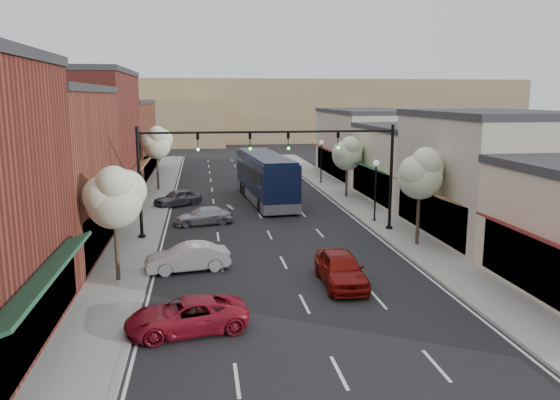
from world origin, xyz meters
name	(u,v)px	position (x,y,z in m)	size (l,w,h in m)	color
ground	(289,274)	(0.00, 0.00, 0.00)	(160.00, 160.00, 0.00)	black
sidewalk_left	(150,206)	(-8.40, 18.50, 0.07)	(2.80, 73.00, 0.15)	gray
sidewalk_right	(352,200)	(8.40, 18.50, 0.07)	(2.80, 73.00, 0.15)	gray
curb_left	(168,205)	(-7.00, 18.50, 0.07)	(0.25, 73.00, 0.17)	gray
curb_right	(336,201)	(7.00, 18.50, 0.07)	(0.25, 73.00, 0.17)	gray
bldg_left_midnear	(20,172)	(-14.23, 6.00, 4.66)	(10.14, 14.10, 9.40)	brown
bldg_left_midfar	(75,139)	(-14.24, 20.00, 5.40)	(10.14, 14.10, 10.90)	maroon
bldg_left_far	(108,139)	(-14.22, 36.00, 4.16)	(10.14, 18.10, 8.40)	brown
bldg_right_midnear	(489,175)	(13.72, 6.00, 3.91)	(9.14, 12.10, 7.90)	#B4AD9B
bldg_right_midfar	(415,164)	(13.70, 18.00, 3.17)	(9.14, 12.10, 6.40)	beige
bldg_right_far	(366,144)	(13.71, 32.00, 3.66)	(9.14, 16.10, 7.40)	#B4AD9B
hill_far	(220,110)	(0.00, 90.00, 6.00)	(120.00, 30.00, 12.00)	#7A6647
hill_near	(85,123)	(-25.00, 78.00, 4.00)	(50.00, 20.00, 8.00)	#7A6647
signal_mast_right	(356,162)	(5.62, 8.00, 4.62)	(8.22, 0.46, 7.00)	black
signal_mast_left	(178,165)	(-5.62, 8.00, 4.62)	(8.22, 0.46, 7.00)	black
tree_right_near	(421,172)	(8.35, 3.94, 4.45)	(2.85, 2.65, 5.95)	#47382B
tree_right_far	(348,153)	(8.35, 19.94, 3.99)	(2.85, 2.65, 5.43)	#47382B
tree_left_near	(115,196)	(-8.25, -0.06, 4.22)	(2.85, 2.65, 5.69)	#47382B
tree_left_far	(157,142)	(-8.25, 25.94, 4.60)	(2.85, 2.65, 6.13)	#47382B
lamp_post_near	(376,180)	(7.80, 10.50, 3.01)	(0.44, 0.44, 4.44)	black
lamp_post_far	(321,154)	(7.80, 28.00, 3.01)	(0.44, 0.44, 4.44)	black
coach_bus	(265,177)	(1.07, 19.38, 2.07)	(3.89, 13.29, 4.00)	black
red_hatchback	(341,269)	(2.14, -1.87, 0.80)	(1.90, 4.72, 1.61)	maroon
parked_car_a	(187,316)	(-4.93, -6.12, 0.64)	(2.12, 4.60, 1.28)	maroon
parked_car_b	(188,257)	(-5.05, 1.35, 0.70)	(1.47, 4.23, 1.39)	white
parked_car_c	(203,216)	(-4.20, 11.61, 0.60)	(1.68, 4.14, 1.20)	#AAAAB0
parked_car_d	(178,198)	(-6.20, 18.47, 0.68)	(1.60, 3.97, 1.35)	#525359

